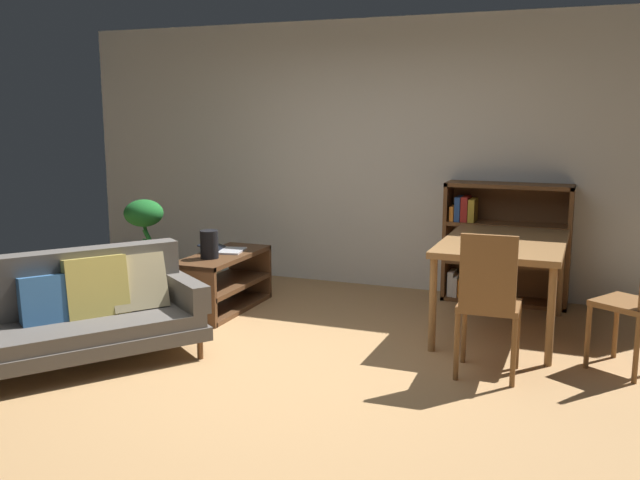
% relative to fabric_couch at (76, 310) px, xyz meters
% --- Properties ---
extents(ground_plane, '(8.16, 8.16, 0.00)m').
position_rel_fabric_couch_xyz_m(ground_plane, '(1.35, 0.33, -0.39)').
color(ground_plane, tan).
extents(back_wall_panel, '(6.80, 0.10, 2.70)m').
position_rel_fabric_couch_xyz_m(back_wall_panel, '(1.35, 3.03, 0.96)').
color(back_wall_panel, silver).
rests_on(back_wall_panel, ground_plane).
extents(fabric_couch, '(1.62, 1.85, 0.80)m').
position_rel_fabric_couch_xyz_m(fabric_couch, '(0.00, 0.00, 0.00)').
color(fabric_couch, brown).
rests_on(fabric_couch, ground_plane).
extents(media_console, '(0.45, 1.10, 0.52)m').
position_rel_fabric_couch_xyz_m(media_console, '(0.29, 1.60, -0.13)').
color(media_console, '#56351E').
rests_on(media_console, ground_plane).
extents(open_laptop, '(0.44, 0.38, 0.08)m').
position_rel_fabric_couch_xyz_m(open_laptop, '(0.25, 1.72, 0.15)').
color(open_laptop, silver).
rests_on(open_laptop, media_console).
extents(desk_speaker, '(0.16, 0.16, 0.25)m').
position_rel_fabric_couch_xyz_m(desk_speaker, '(0.27, 1.40, 0.25)').
color(desk_speaker, black).
rests_on(desk_speaker, media_console).
extents(potted_floor_plant, '(0.43, 0.43, 0.95)m').
position_rel_fabric_couch_xyz_m(potted_floor_plant, '(-0.69, 1.81, 0.24)').
color(potted_floor_plant, brown).
rests_on(potted_floor_plant, ground_plane).
extents(dining_table, '(0.94, 1.43, 0.77)m').
position_rel_fabric_couch_xyz_m(dining_table, '(2.74, 1.85, 0.31)').
color(dining_table, olive).
rests_on(dining_table, ground_plane).
extents(dining_chair_near, '(0.54, 0.54, 0.96)m').
position_rel_fabric_couch_xyz_m(dining_chair_near, '(3.72, 1.25, 0.15)').
color(dining_chair_near, brown).
rests_on(dining_chair_near, ground_plane).
extents(dining_chair_far, '(0.42, 0.41, 1.01)m').
position_rel_fabric_couch_xyz_m(dining_chair_far, '(2.78, 0.77, 0.17)').
color(dining_chair_far, brown).
rests_on(dining_chair_far, ground_plane).
extents(bookshelf, '(1.15, 0.34, 1.13)m').
position_rel_fabric_couch_xyz_m(bookshelf, '(2.58, 2.84, 0.17)').
color(bookshelf, brown).
rests_on(bookshelf, ground_plane).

